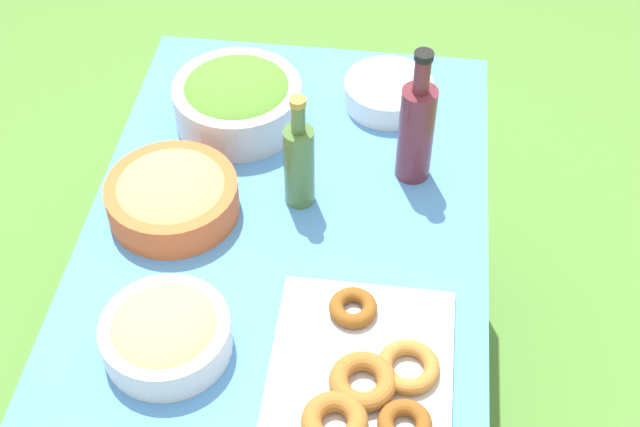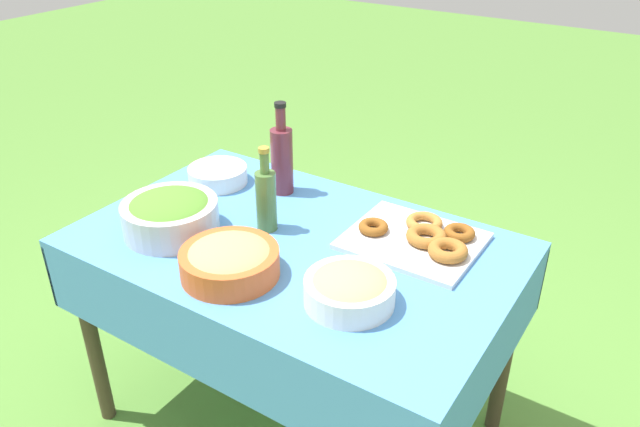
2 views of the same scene
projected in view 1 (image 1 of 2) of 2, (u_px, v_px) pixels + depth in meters
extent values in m
plane|color=#568C38|center=(292.00, 426.00, 2.36)|extent=(14.00, 14.00, 0.00)
cube|color=#4C8CD1|center=(284.00, 242.00, 1.82)|extent=(1.30, 0.83, 0.02)
cube|color=#4C8CD1|center=(101.00, 262.00, 1.94)|extent=(1.30, 0.01, 0.22)
cube|color=#4C8CD1|center=(477.00, 298.00, 1.88)|extent=(1.30, 0.01, 0.22)
cube|color=#4C8CD1|center=(322.00, 91.00, 2.35)|extent=(0.01, 0.83, 0.22)
cylinder|color=#473828|center=(196.00, 163.00, 2.53)|extent=(0.05, 0.05, 0.73)
cylinder|color=#473828|center=(446.00, 185.00, 2.47)|extent=(0.05, 0.05, 0.73)
cylinder|color=silver|center=(238.00, 104.00, 2.03)|extent=(0.29, 0.29, 0.10)
ellipsoid|color=#51892D|center=(237.00, 91.00, 2.00)|extent=(0.26, 0.26, 0.07)
cylinder|color=white|center=(166.00, 336.00, 1.60)|extent=(0.24, 0.24, 0.07)
ellipsoid|color=tan|center=(165.00, 329.00, 1.59)|extent=(0.21, 0.21, 0.06)
cube|color=silver|center=(361.00, 371.00, 1.59)|extent=(0.38, 0.33, 0.02)
torus|color=#B27533|center=(408.00, 367.00, 1.56)|extent=(0.14, 0.14, 0.03)
torus|color=brown|center=(353.00, 308.00, 1.65)|extent=(0.12, 0.12, 0.03)
torus|color=#A36628|center=(335.00, 422.00, 1.49)|extent=(0.13, 0.13, 0.04)
torus|color=#A36628|center=(363.00, 381.00, 1.54)|extent=(0.15, 0.15, 0.03)
torus|color=brown|center=(405.00, 424.00, 1.49)|extent=(0.10, 0.10, 0.03)
cylinder|color=white|center=(388.00, 100.00, 2.10)|extent=(0.21, 0.21, 0.01)
cylinder|color=white|center=(388.00, 96.00, 2.09)|extent=(0.21, 0.21, 0.01)
cylinder|color=white|center=(388.00, 92.00, 2.09)|extent=(0.21, 0.21, 0.01)
cylinder|color=white|center=(389.00, 88.00, 2.08)|extent=(0.21, 0.21, 0.01)
cylinder|color=white|center=(389.00, 84.00, 2.07)|extent=(0.21, 0.21, 0.01)
cylinder|color=#4C7238|center=(299.00, 166.00, 1.82)|extent=(0.06, 0.06, 0.19)
cylinder|color=#4C7238|center=(298.00, 118.00, 1.73)|extent=(0.03, 0.03, 0.07)
cylinder|color=#A58C33|center=(298.00, 102.00, 1.70)|extent=(0.03, 0.03, 0.02)
cylinder|color=maroon|center=(416.00, 134.00, 1.86)|extent=(0.08, 0.08, 0.23)
cylinder|color=maroon|center=(422.00, 75.00, 1.75)|extent=(0.03, 0.03, 0.08)
cylinder|color=black|center=(424.00, 56.00, 1.71)|extent=(0.04, 0.04, 0.02)
cylinder|color=#E05B28|center=(173.00, 198.00, 1.84)|extent=(0.27, 0.27, 0.08)
ellipsoid|color=tan|center=(171.00, 190.00, 1.82)|extent=(0.24, 0.24, 0.07)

